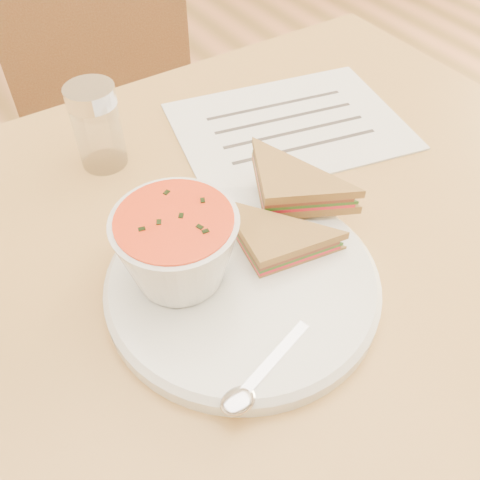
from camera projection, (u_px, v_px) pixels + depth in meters
floor at (230, 472)px, 1.15m from camera, size 5.00×6.00×0.01m
dining_table at (227, 390)px, 0.88m from camera, size 1.00×0.70×0.75m
chair_far at (124, 149)px, 1.18m from camera, size 0.50×0.50×0.93m
plate at (242, 284)px, 0.55m from camera, size 0.28×0.28×0.02m
soup_bowl at (178, 251)px, 0.51m from camera, size 0.13×0.13×0.08m
sandwich_half_a at (260, 273)px, 0.53m from camera, size 0.12×0.12×0.03m
sandwich_half_b at (264, 210)px, 0.57m from camera, size 0.14×0.14×0.03m
spoon at (273, 361)px, 0.47m from camera, size 0.17×0.08×0.01m
paper_menu at (289, 126)px, 0.74m from camera, size 0.35×0.29×0.00m
condiment_shaker at (97, 127)px, 0.65m from camera, size 0.07×0.07×0.11m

